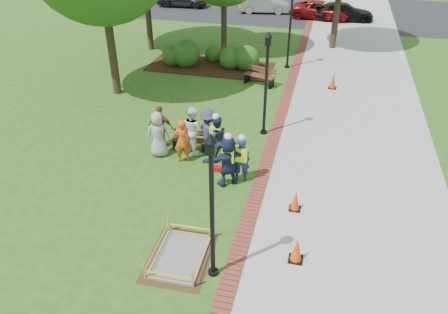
% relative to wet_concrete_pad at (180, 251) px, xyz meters
% --- Properties ---
extents(ground, '(100.00, 100.00, 0.00)m').
position_rel_wet_concrete_pad_xyz_m(ground, '(-0.20, 2.66, -0.23)').
color(ground, '#285116').
rests_on(ground, ground).
extents(sidewalk, '(6.00, 60.00, 0.02)m').
position_rel_wet_concrete_pad_xyz_m(sidewalk, '(4.80, 12.66, -0.22)').
color(sidewalk, '#9E9E99').
rests_on(sidewalk, ground).
extents(brick_edging, '(0.50, 60.00, 0.03)m').
position_rel_wet_concrete_pad_xyz_m(brick_edging, '(1.55, 12.66, -0.22)').
color(brick_edging, maroon).
rests_on(brick_edging, ground).
extents(mulch_bed, '(7.00, 3.00, 0.05)m').
position_rel_wet_concrete_pad_xyz_m(mulch_bed, '(-3.20, 14.66, -0.21)').
color(mulch_bed, '#381E0F').
rests_on(mulch_bed, ground).
extents(parking_lot, '(36.00, 12.00, 0.01)m').
position_rel_wet_concrete_pad_xyz_m(parking_lot, '(-0.20, 29.66, -0.23)').
color(parking_lot, black).
rests_on(parking_lot, ground).
extents(wet_concrete_pad, '(1.75, 2.34, 0.55)m').
position_rel_wet_concrete_pad_xyz_m(wet_concrete_pad, '(0.00, 0.00, 0.00)').
color(wet_concrete_pad, '#47331E').
rests_on(wet_concrete_pad, ground).
extents(bench_near, '(1.34, 0.49, 0.72)m').
position_rel_wet_concrete_pad_xyz_m(bench_near, '(-1.55, 5.69, -0.00)').
color(bench_near, '#4D331A').
rests_on(bench_near, ground).
extents(bench_far, '(1.72, 1.04, 0.88)m').
position_rel_wet_concrete_pad_xyz_m(bench_far, '(-0.04, 12.76, 0.05)').
color(bench_far, brown).
rests_on(bench_far, ground).
extents(cone_front, '(0.40, 0.40, 0.79)m').
position_rel_wet_concrete_pad_xyz_m(cone_front, '(3.13, 0.66, 0.14)').
color(cone_front, black).
rests_on(cone_front, ground).
extents(cone_back, '(0.36, 0.36, 0.72)m').
position_rel_wet_concrete_pad_xyz_m(cone_back, '(2.86, 2.89, 0.11)').
color(cone_back, black).
rests_on(cone_back, ground).
extents(cone_far, '(0.40, 0.40, 0.79)m').
position_rel_wet_concrete_pad_xyz_m(cone_far, '(3.66, 13.18, 0.14)').
color(cone_far, black).
rests_on(cone_far, ground).
extents(toolbox, '(0.38, 0.22, 0.19)m').
position_rel_wet_concrete_pad_xyz_m(toolbox, '(-0.07, 4.45, -0.14)').
color(toolbox, '#960E0B').
rests_on(toolbox, ground).
extents(lamp_near, '(0.28, 0.28, 4.26)m').
position_rel_wet_concrete_pad_xyz_m(lamp_near, '(1.05, -0.34, 2.25)').
color(lamp_near, black).
rests_on(lamp_near, ground).
extents(lamp_mid, '(0.28, 0.28, 4.26)m').
position_rel_wet_concrete_pad_xyz_m(lamp_mid, '(1.05, 7.66, 2.25)').
color(lamp_mid, black).
rests_on(lamp_mid, ground).
extents(lamp_far, '(0.28, 0.28, 4.26)m').
position_rel_wet_concrete_pad_xyz_m(lamp_far, '(1.05, 15.66, 2.25)').
color(lamp_far, black).
rests_on(lamp_far, ground).
extents(shrub_a, '(1.20, 1.20, 1.20)m').
position_rel_wet_concrete_pad_xyz_m(shrub_a, '(-5.42, 14.52, -0.23)').
color(shrub_a, '#1C4513').
rests_on(shrub_a, ground).
extents(shrub_b, '(1.57, 1.57, 1.57)m').
position_rel_wet_concrete_pad_xyz_m(shrub_b, '(-4.60, 14.60, -0.23)').
color(shrub_b, '#1C4513').
rests_on(shrub_b, ground).
extents(shrub_c, '(1.29, 1.29, 1.29)m').
position_rel_wet_concrete_pad_xyz_m(shrub_c, '(-2.04, 14.82, -0.23)').
color(shrub_c, '#1C4513').
rests_on(shrub_c, ground).
extents(shrub_d, '(1.44, 1.44, 1.44)m').
position_rel_wet_concrete_pad_xyz_m(shrub_d, '(-1.13, 14.85, -0.23)').
color(shrub_d, '#1C4513').
rests_on(shrub_d, ground).
extents(shrub_e, '(1.03, 1.03, 1.03)m').
position_rel_wet_concrete_pad_xyz_m(shrub_e, '(-3.24, 15.62, -0.23)').
color(shrub_e, '#1C4513').
rests_on(shrub_e, ground).
extents(casual_person_a, '(0.66, 0.53, 1.79)m').
position_rel_wet_concrete_pad_xyz_m(casual_person_a, '(-2.52, 4.98, 0.66)').
color(casual_person_a, '#9C9C9C').
rests_on(casual_person_a, ground).
extents(casual_person_b, '(0.64, 0.52, 1.71)m').
position_rel_wet_concrete_pad_xyz_m(casual_person_b, '(-1.51, 4.79, 0.62)').
color(casual_person_b, '#DB4C19').
rests_on(casual_person_b, ground).
extents(casual_person_c, '(0.71, 0.67, 1.87)m').
position_rel_wet_concrete_pad_xyz_m(casual_person_c, '(-1.33, 5.56, 0.70)').
color(casual_person_c, white).
rests_on(casual_person_c, ground).
extents(casual_person_d, '(0.56, 0.37, 1.72)m').
position_rel_wet_concrete_pad_xyz_m(casual_person_d, '(-2.67, 5.62, 0.63)').
color(casual_person_d, brown).
rests_on(casual_person_d, ground).
extents(casual_person_e, '(0.68, 0.67, 1.81)m').
position_rel_wet_concrete_pad_xyz_m(casual_person_e, '(-0.72, 5.59, 0.67)').
color(casual_person_e, '#323054').
rests_on(casual_person_e, ground).
extents(hivis_worker_a, '(0.70, 0.66, 2.00)m').
position_rel_wet_concrete_pad_xyz_m(hivis_worker_a, '(0.46, 3.76, 0.75)').
color(hivis_worker_a, '#18213F').
rests_on(hivis_worker_a, ground).
extents(hivis_worker_b, '(0.58, 0.43, 1.82)m').
position_rel_wet_concrete_pad_xyz_m(hivis_worker_b, '(0.84, 4.08, 0.67)').
color(hivis_worker_b, '#1A2B44').
rests_on(hivis_worker_b, ground).
extents(hivis_worker_c, '(0.69, 0.63, 1.96)m').
position_rel_wet_concrete_pad_xyz_m(hivis_worker_c, '(-0.32, 5.12, 0.73)').
color(hivis_worker_c, '#171A3D').
rests_on(hivis_worker_c, ground).
extents(parked_car_a, '(2.37, 4.97, 1.59)m').
position_rel_wet_concrete_pad_xyz_m(parked_car_a, '(-9.44, 28.24, -0.23)').
color(parked_car_a, black).
rests_on(parked_car_a, ground).
extents(parked_car_b, '(2.63, 4.65, 1.43)m').
position_rel_wet_concrete_pad_xyz_m(parked_car_b, '(-2.33, 27.79, -0.23)').
color(parked_car_b, '#AFAEB3').
rests_on(parked_car_b, ground).
extents(parked_car_c, '(2.36, 4.49, 1.40)m').
position_rel_wet_concrete_pad_xyz_m(parked_car_c, '(2.27, 27.04, -0.23)').
color(parked_car_c, maroon).
rests_on(parked_car_c, ground).
extents(parked_car_d, '(2.26, 4.45, 1.40)m').
position_rel_wet_concrete_pad_xyz_m(parked_car_d, '(3.93, 26.95, -0.23)').
color(parked_car_d, black).
rests_on(parked_car_d, ground).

